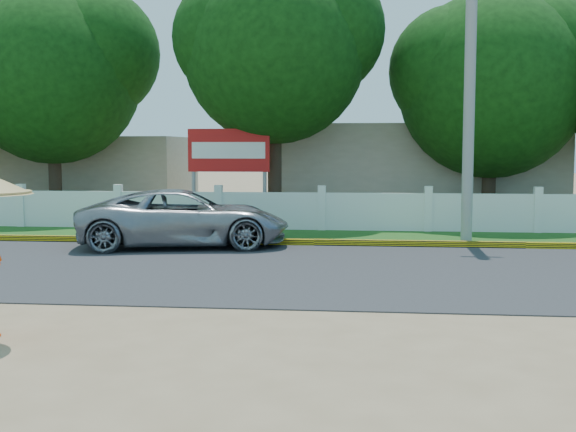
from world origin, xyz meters
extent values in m
plane|color=#9E8460|center=(0.00, 0.00, 0.00)|extent=(120.00, 120.00, 0.00)
cube|color=#38383A|center=(0.00, 4.50, 0.01)|extent=(60.00, 7.00, 0.02)
cube|color=#2D601E|center=(0.00, 9.75, 0.01)|extent=(60.00, 3.50, 0.03)
cube|color=yellow|center=(0.00, 8.05, 0.08)|extent=(40.00, 0.18, 0.16)
cube|color=silver|center=(0.00, 11.20, 0.55)|extent=(40.00, 0.10, 1.10)
cube|color=#B7AD99|center=(3.00, 18.00, 1.60)|extent=(10.00, 6.00, 3.20)
cube|color=#B7AD99|center=(-10.00, 19.00, 1.40)|extent=(8.00, 5.00, 2.80)
cylinder|color=gray|center=(3.80, 9.25, 3.95)|extent=(0.28, 0.28, 7.91)
imported|color=#919398|center=(-3.09, 7.53, 0.69)|extent=(5.37, 3.30, 1.39)
cylinder|color=gray|center=(-4.00, 12.30, 1.00)|extent=(0.12, 0.12, 2.00)
cylinder|color=gray|center=(-1.80, 12.30, 1.00)|extent=(0.12, 0.12, 2.00)
cube|color=red|center=(-2.90, 12.30, 2.30)|extent=(2.50, 0.12, 1.30)
cube|color=silver|center=(-2.90, 12.24, 2.30)|extent=(2.25, 0.02, 0.49)
cylinder|color=#473828|center=(5.20, 14.46, 1.36)|extent=(0.44, 0.44, 2.73)
sphere|color=#144A11|center=(5.20, 14.46, 4.36)|extent=(5.92, 5.92, 5.92)
cylinder|color=#473828|center=(-9.48, 14.72, 1.59)|extent=(0.44, 0.44, 3.18)
sphere|color=#144A11|center=(-9.48, 14.72, 4.84)|extent=(6.07, 6.07, 6.07)
cylinder|color=#473828|center=(-1.63, 13.39, 1.89)|extent=(0.44, 0.44, 3.78)
sphere|color=#144A11|center=(-1.63, 13.39, 5.35)|extent=(5.74, 5.74, 5.74)
camera|label=1|loc=(1.20, -9.33, 2.39)|focal=45.00mm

